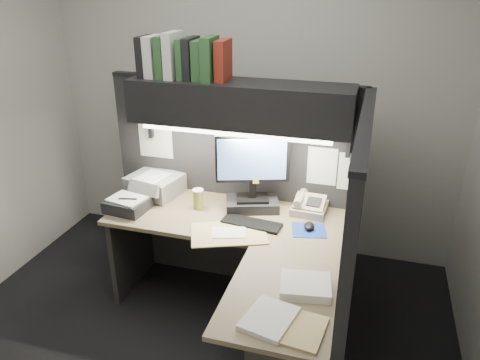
{
  "coord_description": "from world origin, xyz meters",
  "views": [
    {
      "loc": [
        1.01,
        -2.24,
        2.31
      ],
      "look_at": [
        0.2,
        0.51,
        1.04
      ],
      "focal_mm": 35.0,
      "sensor_mm": 36.0,
      "label": 1
    }
  ],
  "objects_px": {
    "overhead_shelf": "(239,104)",
    "monitor": "(252,181)",
    "telephone": "(310,206)",
    "coffee_cup": "(198,200)",
    "keyboard": "(252,223)",
    "printer": "(155,185)",
    "desk": "(251,306)",
    "notebook_stack": "(127,205)"
  },
  "relations": [
    {
      "from": "overhead_shelf",
      "to": "coffee_cup",
      "type": "xyz_separation_m",
      "value": [
        -0.27,
        -0.14,
        -0.7
      ]
    },
    {
      "from": "overhead_shelf",
      "to": "printer",
      "type": "distance_m",
      "value": 0.98
    },
    {
      "from": "desk",
      "to": "overhead_shelf",
      "type": "height_order",
      "value": "overhead_shelf"
    },
    {
      "from": "desk",
      "to": "keyboard",
      "type": "xyz_separation_m",
      "value": [
        -0.13,
        0.49,
        0.3
      ]
    },
    {
      "from": "overhead_shelf",
      "to": "telephone",
      "type": "distance_m",
      "value": 0.89
    },
    {
      "from": "telephone",
      "to": "notebook_stack",
      "type": "relative_size",
      "value": 0.86
    },
    {
      "from": "printer",
      "to": "notebook_stack",
      "type": "xyz_separation_m",
      "value": [
        -0.07,
        -0.32,
        -0.03
      ]
    },
    {
      "from": "overhead_shelf",
      "to": "printer",
      "type": "relative_size",
      "value": 4.1
    },
    {
      "from": "telephone",
      "to": "printer",
      "type": "distance_m",
      "value": 1.21
    },
    {
      "from": "overhead_shelf",
      "to": "monitor",
      "type": "bearing_deg",
      "value": -17.03
    },
    {
      "from": "overhead_shelf",
      "to": "monitor",
      "type": "relative_size",
      "value": 2.73
    },
    {
      "from": "overhead_shelf",
      "to": "keyboard",
      "type": "bearing_deg",
      "value": -57.85
    },
    {
      "from": "coffee_cup",
      "to": "overhead_shelf",
      "type": "bearing_deg",
      "value": 26.51
    },
    {
      "from": "coffee_cup",
      "to": "keyboard",
      "type": "bearing_deg",
      "value": -16.54
    },
    {
      "from": "printer",
      "to": "overhead_shelf",
      "type": "bearing_deg",
      "value": 11.44
    },
    {
      "from": "desk",
      "to": "printer",
      "type": "xyz_separation_m",
      "value": [
        -0.99,
        0.76,
        0.36
      ]
    },
    {
      "from": "desk",
      "to": "coffee_cup",
      "type": "bearing_deg",
      "value": 132.95
    },
    {
      "from": "monitor",
      "to": "keyboard",
      "type": "bearing_deg",
      "value": -94.35
    },
    {
      "from": "monitor",
      "to": "notebook_stack",
      "type": "distance_m",
      "value": 0.93
    },
    {
      "from": "desk",
      "to": "telephone",
      "type": "relative_size",
      "value": 6.86
    },
    {
      "from": "telephone",
      "to": "coffee_cup",
      "type": "height_order",
      "value": "coffee_cup"
    },
    {
      "from": "keyboard",
      "to": "telephone",
      "type": "bearing_deg",
      "value": 46.61
    },
    {
      "from": "telephone",
      "to": "notebook_stack",
      "type": "xyz_separation_m",
      "value": [
        -1.27,
        -0.34,
        -0.01
      ]
    },
    {
      "from": "overhead_shelf",
      "to": "telephone",
      "type": "height_order",
      "value": "overhead_shelf"
    },
    {
      "from": "overhead_shelf",
      "to": "keyboard",
      "type": "xyz_separation_m",
      "value": [
        0.17,
        -0.27,
        -0.76
      ]
    },
    {
      "from": "printer",
      "to": "notebook_stack",
      "type": "bearing_deg",
      "value": -90.35
    },
    {
      "from": "desk",
      "to": "keyboard",
      "type": "height_order",
      "value": "keyboard"
    },
    {
      "from": "desk",
      "to": "coffee_cup",
      "type": "height_order",
      "value": "coffee_cup"
    },
    {
      "from": "overhead_shelf",
      "to": "keyboard",
      "type": "distance_m",
      "value": 0.82
    },
    {
      "from": "telephone",
      "to": "monitor",
      "type": "bearing_deg",
      "value": -167.98
    },
    {
      "from": "telephone",
      "to": "coffee_cup",
      "type": "bearing_deg",
      "value": -164.94
    },
    {
      "from": "desk",
      "to": "coffee_cup",
      "type": "xyz_separation_m",
      "value": [
        -0.57,
        0.62,
        0.36
      ]
    },
    {
      "from": "keyboard",
      "to": "printer",
      "type": "distance_m",
      "value": 0.9
    },
    {
      "from": "monitor",
      "to": "printer",
      "type": "height_order",
      "value": "monitor"
    },
    {
      "from": "monitor",
      "to": "notebook_stack",
      "type": "bearing_deg",
      "value": 179.43
    },
    {
      "from": "monitor",
      "to": "coffee_cup",
      "type": "xyz_separation_m",
      "value": [
        -0.38,
        -0.1,
        -0.16
      ]
    },
    {
      "from": "overhead_shelf",
      "to": "keyboard",
      "type": "height_order",
      "value": "overhead_shelf"
    },
    {
      "from": "monitor",
      "to": "keyboard",
      "type": "distance_m",
      "value": 0.32
    },
    {
      "from": "overhead_shelf",
      "to": "monitor",
      "type": "xyz_separation_m",
      "value": [
        0.11,
        -0.03,
        -0.55
      ]
    },
    {
      "from": "coffee_cup",
      "to": "printer",
      "type": "distance_m",
      "value": 0.44
    },
    {
      "from": "desk",
      "to": "keyboard",
      "type": "distance_m",
      "value": 0.58
    },
    {
      "from": "monitor",
      "to": "telephone",
      "type": "height_order",
      "value": "monitor"
    }
  ]
}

